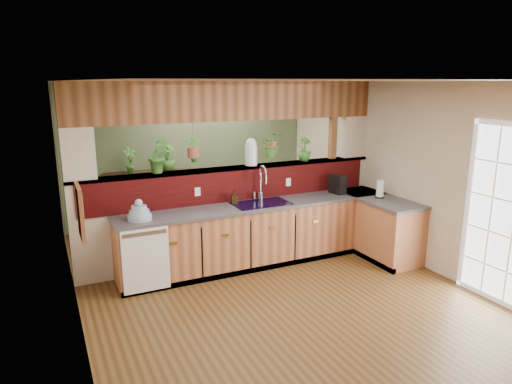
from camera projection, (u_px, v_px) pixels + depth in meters
name	position (u px, v px, depth m)	size (l,w,h in m)	color
ground	(277.00, 293.00, 5.75)	(4.60, 7.00, 0.01)	#4E3418
ceiling	(280.00, 81.00, 5.14)	(4.60, 7.00, 0.01)	brown
wall_back	(190.00, 153.00, 8.52)	(4.60, 0.02, 2.60)	beige
wall_left	(72.00, 216.00, 4.48)	(0.02, 7.00, 2.60)	beige
wall_right	(422.00, 176.00, 6.41)	(0.02, 7.00, 2.60)	beige
pass_through_partition	(236.00, 180.00, 6.67)	(4.60, 0.21, 2.60)	beige
pass_through_ledge	(234.00, 168.00, 6.61)	(4.60, 0.21, 0.04)	brown
header_beam	(234.00, 101.00, 6.39)	(4.60, 0.15, 0.55)	brown
sage_backwall	(190.00, 153.00, 8.50)	(4.55, 0.02, 2.55)	#516243
countertop	(300.00, 230.00, 6.76)	(4.14, 1.52, 0.90)	#995834
dishwasher	(146.00, 260.00, 5.61)	(0.58, 0.03, 0.82)	white
navy_sink	(261.00, 209.00, 6.52)	(0.82, 0.50, 0.18)	black
french_door	(502.00, 217.00, 5.31)	(0.06, 1.02, 2.16)	white
framed_print	(80.00, 212.00, 3.74)	(0.04, 0.35, 0.45)	#995834
faucet	(262.00, 182.00, 6.60)	(0.23, 0.23, 0.53)	#B7B7B2
dish_stack	(139.00, 213.00, 5.72)	(0.31, 0.31, 0.27)	#9BAFC8
soap_dispenser	(234.00, 197.00, 6.46)	(0.09, 0.09, 0.19)	#362513
coffee_maker	(338.00, 185.00, 7.05)	(0.15, 0.26, 0.29)	black
paper_towel	(380.00, 189.00, 6.80)	(0.13, 0.13, 0.28)	black
glass_jar	(251.00, 152.00, 6.67)	(0.18, 0.18, 0.40)	silver
ledge_plant_left	(158.00, 155.00, 6.09)	(0.26, 0.21, 0.48)	#316A25
ledge_plant_right	(304.00, 149.00, 7.06)	(0.21, 0.21, 0.37)	#316A25
hanging_plant_a	(193.00, 142.00, 6.26)	(0.20, 0.16, 0.48)	brown
hanging_plant_b	(272.00, 134.00, 6.76)	(0.37, 0.33, 0.48)	brown
shelving_console	(153.00, 202.00, 8.16)	(1.66, 0.44, 1.11)	black
shelf_plant_a	(129.00, 160.00, 7.82)	(0.24, 0.16, 0.46)	#316A25
shelf_plant_b	(168.00, 157.00, 8.10)	(0.25, 0.25, 0.45)	#316A25
floor_plant	(252.00, 214.00, 7.66)	(0.75, 0.65, 0.84)	#316A25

